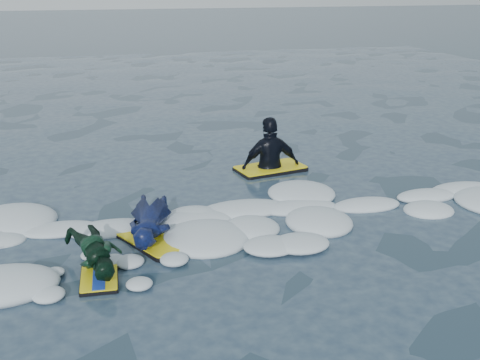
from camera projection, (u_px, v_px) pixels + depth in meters
name	position (u px, v px, depth m)	size (l,w,h in m)	color
ground	(170.00, 276.00, 6.98)	(120.00, 120.00, 0.00)	#1A2C40
foam_band	(159.00, 240.00, 7.93)	(12.00, 3.10, 0.30)	silver
prone_woman_unit	(150.00, 223.00, 7.94)	(0.99, 1.67, 0.41)	black
prone_child_unit	(97.00, 255.00, 6.99)	(0.77, 1.24, 0.45)	black
waiting_rider_unit	(270.00, 168.00, 10.68)	(1.34, 0.92, 1.83)	black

